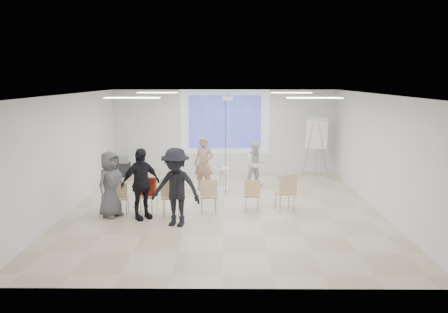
{
  "coord_description": "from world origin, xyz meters",
  "views": [
    {
      "loc": [
        0.09,
        -11.14,
        3.39
      ],
      "look_at": [
        0.0,
        0.8,
        1.25
      ],
      "focal_mm": 35.0,
      "sensor_mm": 36.0,
      "label": 1
    }
  ],
  "objects_px": {
    "laptop": "(172,195)",
    "audience_outer": "(111,180)",
    "audience_left": "(141,179)",
    "chair_left_inner": "(171,194)",
    "chair_far_left": "(120,196)",
    "chair_right_far": "(286,190)",
    "player_right": "(256,162)",
    "chair_right_inner": "(252,193)",
    "player_left": "(204,160)",
    "chair_left_mid": "(147,193)",
    "flipchart_easel": "(317,134)",
    "chair_center": "(209,193)",
    "av_cart": "(124,168)",
    "audience_mid": "(176,182)",
    "pedestal_table": "(222,177)"
  },
  "relations": [
    {
      "from": "chair_right_far",
      "to": "audience_left",
      "type": "relative_size",
      "value": 0.49
    },
    {
      "from": "pedestal_table",
      "to": "av_cart",
      "type": "distance_m",
      "value": 3.87
    },
    {
      "from": "av_cart",
      "to": "chair_center",
      "type": "bearing_deg",
      "value": -64.62
    },
    {
      "from": "chair_right_inner",
      "to": "audience_outer",
      "type": "relative_size",
      "value": 0.46
    },
    {
      "from": "player_right",
      "to": "chair_left_inner",
      "type": "relative_size",
      "value": 1.6
    },
    {
      "from": "chair_right_far",
      "to": "laptop",
      "type": "distance_m",
      "value": 2.92
    },
    {
      "from": "player_right",
      "to": "chair_far_left",
      "type": "distance_m",
      "value": 4.67
    },
    {
      "from": "flipchart_easel",
      "to": "laptop",
      "type": "bearing_deg",
      "value": -113.41
    },
    {
      "from": "chair_right_inner",
      "to": "audience_outer",
      "type": "distance_m",
      "value": 3.56
    },
    {
      "from": "chair_right_inner",
      "to": "player_right",
      "type": "bearing_deg",
      "value": 86.31
    },
    {
      "from": "pedestal_table",
      "to": "chair_center",
      "type": "xyz_separation_m",
      "value": [
        -0.3,
        -2.56,
        0.15
      ]
    },
    {
      "from": "chair_left_inner",
      "to": "audience_mid",
      "type": "height_order",
      "value": "audience_mid"
    },
    {
      "from": "audience_mid",
      "to": "laptop",
      "type": "bearing_deg",
      "value": 121.92
    },
    {
      "from": "chair_center",
      "to": "audience_left",
      "type": "height_order",
      "value": "audience_left"
    },
    {
      "from": "chair_left_mid",
      "to": "audience_mid",
      "type": "height_order",
      "value": "audience_mid"
    },
    {
      "from": "chair_right_inner",
      "to": "av_cart",
      "type": "bearing_deg",
      "value": 138.39
    },
    {
      "from": "player_left",
      "to": "flipchart_easel",
      "type": "distance_m",
      "value": 4.28
    },
    {
      "from": "audience_left",
      "to": "player_left",
      "type": "bearing_deg",
      "value": 24.29
    },
    {
      "from": "pedestal_table",
      "to": "chair_left_mid",
      "type": "relative_size",
      "value": 0.83
    },
    {
      "from": "chair_far_left",
      "to": "chair_right_inner",
      "type": "height_order",
      "value": "chair_right_inner"
    },
    {
      "from": "audience_left",
      "to": "flipchart_easel",
      "type": "distance_m",
      "value": 6.98
    },
    {
      "from": "chair_left_mid",
      "to": "flipchart_easel",
      "type": "distance_m",
      "value": 6.66
    },
    {
      "from": "chair_center",
      "to": "chair_right_far",
      "type": "height_order",
      "value": "chair_right_far"
    },
    {
      "from": "pedestal_table",
      "to": "laptop",
      "type": "distance_m",
      "value": 2.96
    },
    {
      "from": "audience_outer",
      "to": "av_cart",
      "type": "height_order",
      "value": "audience_outer"
    },
    {
      "from": "chair_left_inner",
      "to": "player_right",
      "type": "bearing_deg",
      "value": 51.89
    },
    {
      "from": "chair_left_inner",
      "to": "chair_right_far",
      "type": "bearing_deg",
      "value": 7.63
    },
    {
      "from": "chair_far_left",
      "to": "audience_left",
      "type": "xyz_separation_m",
      "value": [
        0.59,
        -0.3,
        0.5
      ]
    },
    {
      "from": "chair_left_mid",
      "to": "audience_left",
      "type": "distance_m",
      "value": 0.72
    },
    {
      "from": "player_right",
      "to": "chair_left_inner",
      "type": "distance_m",
      "value": 3.9
    },
    {
      "from": "player_left",
      "to": "chair_left_inner",
      "type": "height_order",
      "value": "player_left"
    },
    {
      "from": "audience_left",
      "to": "audience_outer",
      "type": "xyz_separation_m",
      "value": [
        -0.78,
        0.19,
        -0.08
      ]
    },
    {
      "from": "player_left",
      "to": "audience_mid",
      "type": "bearing_deg",
      "value": -84.05
    },
    {
      "from": "chair_left_inner",
      "to": "laptop",
      "type": "bearing_deg",
      "value": 89.63
    },
    {
      "from": "chair_center",
      "to": "av_cart",
      "type": "relative_size",
      "value": 1.34
    },
    {
      "from": "chair_far_left",
      "to": "chair_right_far",
      "type": "relative_size",
      "value": 0.85
    },
    {
      "from": "chair_left_inner",
      "to": "pedestal_table",
      "type": "bearing_deg",
      "value": 64.6
    },
    {
      "from": "laptop",
      "to": "audience_outer",
      "type": "height_order",
      "value": "audience_outer"
    },
    {
      "from": "player_right",
      "to": "chair_right_inner",
      "type": "height_order",
      "value": "player_right"
    },
    {
      "from": "chair_left_inner",
      "to": "chair_far_left",
      "type": "bearing_deg",
      "value": 169.54
    },
    {
      "from": "player_left",
      "to": "chair_right_inner",
      "type": "height_order",
      "value": "player_left"
    },
    {
      "from": "chair_right_inner",
      "to": "laptop",
      "type": "relative_size",
      "value": 2.31
    },
    {
      "from": "audience_mid",
      "to": "player_right",
      "type": "bearing_deg",
      "value": 77.28
    },
    {
      "from": "chair_far_left",
      "to": "audience_outer",
      "type": "height_order",
      "value": "audience_outer"
    },
    {
      "from": "chair_left_inner",
      "to": "chair_right_far",
      "type": "distance_m",
      "value": 2.93
    },
    {
      "from": "chair_left_inner",
      "to": "chair_center",
      "type": "relative_size",
      "value": 1.09
    },
    {
      "from": "laptop",
      "to": "audience_left",
      "type": "distance_m",
      "value": 0.88
    },
    {
      "from": "chair_center",
      "to": "audience_outer",
      "type": "height_order",
      "value": "audience_outer"
    },
    {
      "from": "player_left",
      "to": "audience_left",
      "type": "height_order",
      "value": "audience_left"
    },
    {
      "from": "chair_left_mid",
      "to": "av_cart",
      "type": "bearing_deg",
      "value": 125.5
    }
  ]
}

